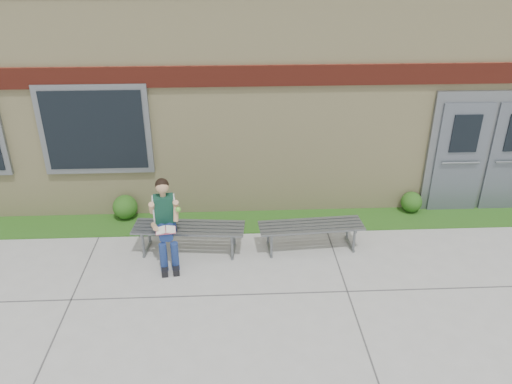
{
  "coord_description": "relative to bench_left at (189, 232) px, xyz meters",
  "views": [
    {
      "loc": [
        -0.63,
        -5.32,
        4.57
      ],
      "look_at": [
        -0.29,
        1.7,
        1.07
      ],
      "focal_mm": 35.0,
      "sensor_mm": 36.0,
      "label": 1
    }
  ],
  "objects": [
    {
      "name": "ground",
      "position": [
        1.38,
        -1.7,
        -0.36
      ],
      "size": [
        80.0,
        80.0,
        0.0
      ],
      "primitive_type": "plane",
      "color": "#9E9E99",
      "rests_on": "ground"
    },
    {
      "name": "grass_strip",
      "position": [
        1.38,
        0.9,
        -0.35
      ],
      "size": [
        16.0,
        0.8,
        0.02
      ],
      "primitive_type": "cube",
      "color": "#274813",
      "rests_on": "ground"
    },
    {
      "name": "school_building",
      "position": [
        1.38,
        4.29,
        1.74
      ],
      "size": [
        16.2,
        6.22,
        4.2
      ],
      "color": "beige",
      "rests_on": "ground"
    },
    {
      "name": "bench_left",
      "position": [
        0.0,
        0.0,
        0.0
      ],
      "size": [
        1.84,
        0.67,
        0.47
      ],
      "rotation": [
        0.0,
        0.0,
        -0.09
      ],
      "color": "slate",
      "rests_on": "ground"
    },
    {
      "name": "bench_right",
      "position": [
        2.0,
        0.0,
        -0.02
      ],
      "size": [
        1.74,
        0.6,
        0.44
      ],
      "rotation": [
        0.0,
        0.0,
        0.07
      ],
      "color": "slate",
      "rests_on": "ground"
    },
    {
      "name": "girl",
      "position": [
        -0.33,
        -0.2,
        0.35
      ],
      "size": [
        0.51,
        0.83,
        1.36
      ],
      "rotation": [
        0.0,
        0.0,
        0.14
      ],
      "color": "navy",
      "rests_on": "ground"
    },
    {
      "name": "shrub_mid",
      "position": [
        -1.26,
        1.15,
        -0.12
      ],
      "size": [
        0.45,
        0.45,
        0.45
      ],
      "primitive_type": "sphere",
      "color": "#274813",
      "rests_on": "grass_strip"
    },
    {
      "name": "shrub_east",
      "position": [
        4.08,
        1.15,
        -0.15
      ],
      "size": [
        0.39,
        0.39,
        0.39
      ],
      "primitive_type": "sphere",
      "color": "#274813",
      "rests_on": "grass_strip"
    }
  ]
}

